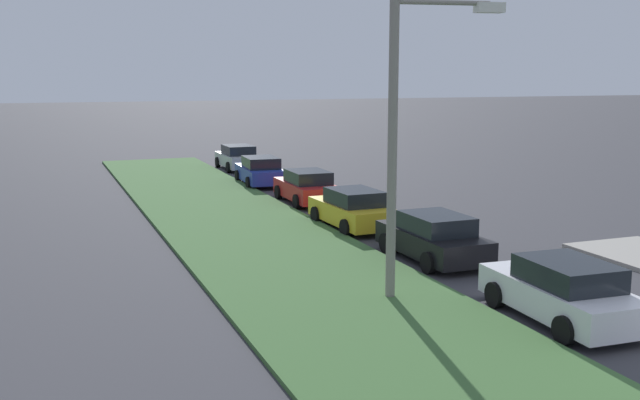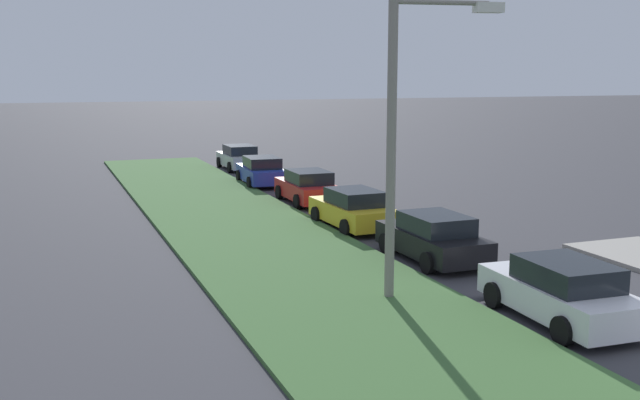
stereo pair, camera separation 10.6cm
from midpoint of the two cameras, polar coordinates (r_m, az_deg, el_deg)
grass_median at (r=21.26m, az=-1.17°, el=-5.58°), size 60.00×6.00×0.12m
parked_car_white at (r=18.01m, az=18.30°, el=-6.74°), size 4.37×2.15×1.47m
parked_car_black at (r=22.90m, az=8.84°, el=-2.90°), size 4.32×2.05×1.47m
parked_car_yellow at (r=27.42m, az=2.69°, el=-0.71°), size 4.36×2.13×1.47m
parked_car_red at (r=32.76m, az=-0.86°, el=1.01°), size 4.33×2.08×1.47m
parked_car_blue at (r=38.24m, az=-4.46°, el=2.23°), size 4.40×2.21×1.47m
parked_car_silver at (r=44.65m, az=-6.18°, el=3.27°), size 4.31×2.03×1.47m
streetlight at (r=18.26m, az=6.78°, el=5.63°), size 0.76×2.86×7.50m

